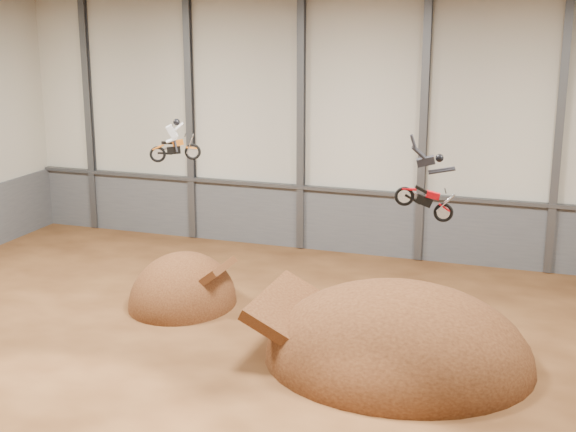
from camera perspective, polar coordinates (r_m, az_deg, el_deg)
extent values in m
plane|color=#452612|center=(31.24, -1.82, -10.31)|extent=(40.00, 40.00, 0.00)
cube|color=beige|center=(43.13, 5.26, 6.30)|extent=(40.00, 0.10, 14.00)
cube|color=#525459|center=(44.09, 5.07, -0.48)|extent=(39.80, 0.18, 3.50)
cube|color=#47494F|center=(43.52, 5.07, 1.76)|extent=(39.80, 0.35, 0.20)
cube|color=#47494F|center=(49.61, -13.97, 7.00)|extent=(0.40, 0.36, 13.90)
cube|color=#47494F|center=(46.34, -6.97, 6.82)|extent=(0.40, 0.36, 13.90)
cube|color=#47494F|center=(43.85, 0.94, 6.49)|extent=(0.40, 0.36, 13.90)
cube|color=#47494F|center=(42.27, 9.60, 5.99)|extent=(0.40, 0.36, 13.90)
cube|color=#47494F|center=(41.72, 18.70, 5.32)|extent=(0.40, 0.36, 13.90)
ellipsoid|color=#3B1D0E|center=(37.25, -7.46, -6.22)|extent=(4.80, 5.53, 4.80)
ellipsoid|color=#3B1D0E|center=(31.54, 7.77, -10.19)|extent=(10.32, 9.13, 5.96)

